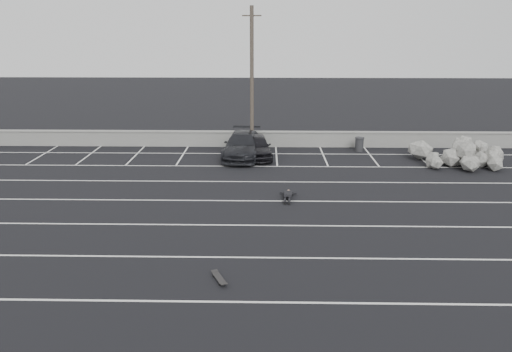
{
  "coord_description": "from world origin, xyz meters",
  "views": [
    {
      "loc": [
        0.31,
        -19.24,
        8.02
      ],
      "look_at": [
        -0.15,
        3.77,
        1.0
      ],
      "focal_mm": 35.0,
      "sensor_mm": 36.0,
      "label": 1
    }
  ],
  "objects_px": {
    "car_left": "(256,146)",
    "riprap_pile": "(461,157)",
    "utility_pole": "(252,79)",
    "trash_bin": "(359,144)",
    "person": "(288,193)",
    "skateboard": "(219,278)",
    "car_right": "(242,145)"
  },
  "relations": [
    {
      "from": "trash_bin",
      "to": "skateboard",
      "type": "bearing_deg",
      "value": -113.58
    },
    {
      "from": "person",
      "to": "car_left",
      "type": "bearing_deg",
      "value": 107.9
    },
    {
      "from": "car_left",
      "to": "riprap_pile",
      "type": "relative_size",
      "value": 0.79
    },
    {
      "from": "utility_pole",
      "to": "trash_bin",
      "type": "bearing_deg",
      "value": -3.1
    },
    {
      "from": "trash_bin",
      "to": "riprap_pile",
      "type": "xyz_separation_m",
      "value": [
        5.39,
        -3.33,
        0.03
      ]
    },
    {
      "from": "utility_pole",
      "to": "riprap_pile",
      "type": "relative_size",
      "value": 1.71
    },
    {
      "from": "riprap_pile",
      "to": "person",
      "type": "distance_m",
      "value": 12.0
    },
    {
      "from": "riprap_pile",
      "to": "car_right",
      "type": "bearing_deg",
      "value": 172.65
    },
    {
      "from": "car_right",
      "to": "riprap_pile",
      "type": "relative_size",
      "value": 0.99
    },
    {
      "from": "car_right",
      "to": "utility_pole",
      "type": "distance_m",
      "value": 4.4
    },
    {
      "from": "riprap_pile",
      "to": "person",
      "type": "height_order",
      "value": "riprap_pile"
    },
    {
      "from": "car_left",
      "to": "riprap_pile",
      "type": "bearing_deg",
      "value": -14.73
    },
    {
      "from": "car_right",
      "to": "riprap_pile",
      "type": "bearing_deg",
      "value": -3.14
    },
    {
      "from": "car_left",
      "to": "skateboard",
      "type": "distance_m",
      "value": 15.83
    },
    {
      "from": "car_left",
      "to": "person",
      "type": "relative_size",
      "value": 1.9
    },
    {
      "from": "trash_bin",
      "to": "person",
      "type": "xyz_separation_m",
      "value": [
        -5.06,
        -9.23,
        -0.25
      ]
    },
    {
      "from": "car_left",
      "to": "trash_bin",
      "type": "height_order",
      "value": "car_left"
    },
    {
      "from": "utility_pole",
      "to": "skateboard",
      "type": "relative_size",
      "value": 10.27
    },
    {
      "from": "utility_pole",
      "to": "riprap_pile",
      "type": "bearing_deg",
      "value": -16.6
    },
    {
      "from": "trash_bin",
      "to": "person",
      "type": "bearing_deg",
      "value": -118.73
    },
    {
      "from": "person",
      "to": "skateboard",
      "type": "bearing_deg",
      "value": -102.15
    },
    {
      "from": "car_left",
      "to": "person",
      "type": "bearing_deg",
      "value": -84.46
    },
    {
      "from": "car_left",
      "to": "utility_pole",
      "type": "relative_size",
      "value": 0.46
    },
    {
      "from": "skateboard",
      "to": "riprap_pile",
      "type": "bearing_deg",
      "value": 23.1
    },
    {
      "from": "car_right",
      "to": "utility_pole",
      "type": "xyz_separation_m",
      "value": [
        0.54,
        2.04,
        3.86
      ]
    },
    {
      "from": "trash_bin",
      "to": "person",
      "type": "height_order",
      "value": "trash_bin"
    },
    {
      "from": "car_right",
      "to": "trash_bin",
      "type": "xyz_separation_m",
      "value": [
        7.61,
        1.65,
        -0.3
      ]
    },
    {
      "from": "car_left",
      "to": "riprap_pile",
      "type": "height_order",
      "value": "car_left"
    },
    {
      "from": "person",
      "to": "skateboard",
      "type": "distance_m",
      "value": 8.68
    },
    {
      "from": "trash_bin",
      "to": "skateboard",
      "type": "relative_size",
      "value": 1.04
    },
    {
      "from": "car_left",
      "to": "utility_pole",
      "type": "bearing_deg",
      "value": 91.4
    },
    {
      "from": "car_left",
      "to": "skateboard",
      "type": "bearing_deg",
      "value": -100.42
    }
  ]
}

